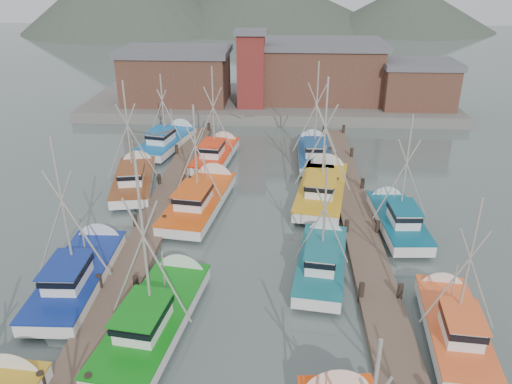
# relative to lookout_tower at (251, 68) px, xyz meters

# --- Properties ---
(ground) EXTENTS (260.00, 260.00, 0.00)m
(ground) POSITION_rel_lookout_tower_xyz_m (2.00, -33.00, -5.55)
(ground) COLOR #4F5F5B
(ground) RESTS_ON ground
(dock_left) EXTENTS (2.30, 46.00, 1.50)m
(dock_left) POSITION_rel_lookout_tower_xyz_m (-5.00, -28.96, -5.34)
(dock_left) COLOR brown
(dock_left) RESTS_ON ground
(dock_right) EXTENTS (2.30, 46.00, 1.50)m
(dock_right) POSITION_rel_lookout_tower_xyz_m (9.00, -28.96, -5.34)
(dock_right) COLOR brown
(dock_right) RESTS_ON ground
(quay) EXTENTS (44.00, 16.00, 1.20)m
(quay) POSITION_rel_lookout_tower_xyz_m (2.00, 4.00, -4.95)
(quay) COLOR slate
(quay) RESTS_ON ground
(shed_left) EXTENTS (12.72, 8.48, 6.20)m
(shed_left) POSITION_rel_lookout_tower_xyz_m (-9.00, 2.00, -1.21)
(shed_left) COLOR brown
(shed_left) RESTS_ON quay
(shed_center) EXTENTS (14.84, 9.54, 6.90)m
(shed_center) POSITION_rel_lookout_tower_xyz_m (8.00, 4.00, -0.86)
(shed_center) COLOR brown
(shed_center) RESTS_ON quay
(shed_right) EXTENTS (8.48, 6.36, 5.20)m
(shed_right) POSITION_rel_lookout_tower_xyz_m (19.00, 1.00, -1.71)
(shed_right) COLOR brown
(shed_right) RESTS_ON quay
(lookout_tower) EXTENTS (3.60, 3.60, 8.50)m
(lookout_tower) POSITION_rel_lookout_tower_xyz_m (0.00, 0.00, 0.00)
(lookout_tower) COLOR maroon
(lookout_tower) RESTS_ON quay
(distant_hills) EXTENTS (175.00, 140.00, 42.00)m
(distant_hills) POSITION_rel_lookout_tower_xyz_m (-10.76, 89.59, -5.55)
(distant_hills) COLOR #424B3F
(distant_hills) RESTS_ON ground
(boat_4) EXTENTS (4.34, 10.00, 9.92)m
(boat_4) POSITION_rel_lookout_tower_xyz_m (-2.25, -37.31, -4.87)
(boat_4) COLOR black
(boat_4) RESTS_ON ground
(boat_5) EXTENTS (3.64, 8.61, 7.35)m
(boat_5) POSITION_rel_lookout_tower_xyz_m (6.14, -31.98, -4.88)
(boat_5) COLOR black
(boat_5) RESTS_ON ground
(boat_6) EXTENTS (3.99, 9.57, 9.68)m
(boat_6) POSITION_rel_lookout_tower_xyz_m (-7.41, -34.00, -4.86)
(boat_6) COLOR black
(boat_6) RESTS_ON ground
(boat_7) EXTENTS (3.33, 8.30, 8.25)m
(boat_7) POSITION_rel_lookout_tower_xyz_m (11.98, -37.31, -4.87)
(boat_7) COLOR black
(boat_7) RESTS_ON ground
(boat_8) EXTENTS (4.55, 10.60, 8.84)m
(boat_8) POSITION_rel_lookout_tower_xyz_m (-2.14, -24.13, -4.87)
(boat_8) COLOR black
(boat_8) RESTS_ON ground
(boat_9) EXTENTS (4.86, 10.81, 10.30)m
(boat_9) POSITION_rel_lookout_tower_xyz_m (6.86, -21.65, -4.87)
(boat_9) COLOR black
(boat_9) RESTS_ON ground
(boat_10) EXTENTS (4.39, 9.53, 9.47)m
(boat_10) POSITION_rel_lookout_tower_xyz_m (-8.08, -20.69, -4.87)
(boat_10) COLOR black
(boat_10) RESTS_ON ground
(boat_11) EXTENTS (3.53, 8.45, 8.76)m
(boat_11) POSITION_rel_lookout_tower_xyz_m (11.49, -26.53, -4.87)
(boat_11) COLOR black
(boat_11) RESTS_ON ground
(boat_12) EXTENTS (3.73, 9.03, 9.35)m
(boat_12) POSITION_rel_lookout_tower_xyz_m (-2.21, -14.68, -4.87)
(boat_12) COLOR black
(boat_12) RESTS_ON ground
(boat_13) EXTENTS (3.90, 9.13, 9.78)m
(boat_13) POSITION_rel_lookout_tower_xyz_m (6.59, -13.92, -4.87)
(boat_13) COLOR black
(boat_13) RESTS_ON ground
(boat_14) EXTENTS (4.67, 9.81, 8.06)m
(boat_14) POSITION_rel_lookout_tower_xyz_m (-7.34, -11.27, -4.87)
(boat_14) COLOR black
(boat_14) RESTS_ON ground
(gull_near) EXTENTS (1.55, 0.66, 0.24)m
(gull_near) POSITION_rel_lookout_tower_xyz_m (-1.42, -38.46, 4.77)
(gull_near) COLOR slate
(gull_near) RESTS_ON ground
(gull_far) EXTENTS (1.52, 0.66, 0.24)m
(gull_far) POSITION_rel_lookout_tower_xyz_m (1.26, -28.00, 2.48)
(gull_far) COLOR slate
(gull_far) RESTS_ON ground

